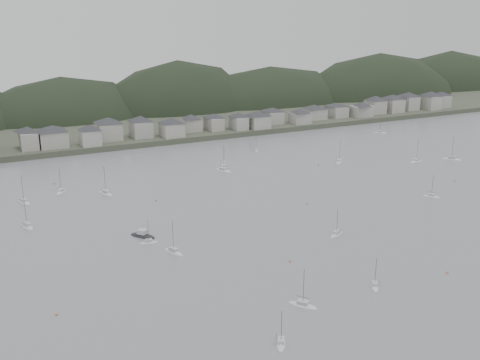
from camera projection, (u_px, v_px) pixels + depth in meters
ground at (364, 270)px, 149.65m from camera, size 900.00×900.00×0.00m
far_shore_land at (104, 110)px, 400.60m from camera, size 900.00×250.00×3.00m
forested_ridge at (121, 133)px, 384.55m from camera, size 851.55×103.94×102.57m
waterfront_town at (232, 119)px, 325.60m from camera, size 451.48×28.46×12.92m
moored_fleet at (264, 189)px, 219.59m from camera, size 245.11×169.49×12.98m
motor_launch_far at (143, 236)px, 172.45m from camera, size 8.02×9.01×4.11m
mooring_buoys at (265, 212)px, 194.11m from camera, size 170.01×135.92×0.70m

